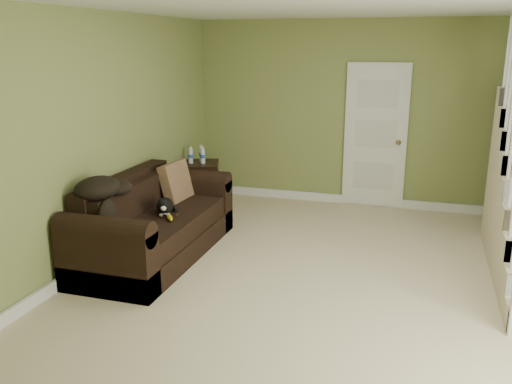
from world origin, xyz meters
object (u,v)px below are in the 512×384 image
Objects in this scene: sofa at (153,226)px; cat at (164,206)px; banana at (170,218)px; side_table at (199,184)px.

sofa is 4.64× the size of cat.
cat is at bearing 96.28° from banana.
banana is at bearing -75.52° from side_table.
side_table is 1.83× the size of cat.
sofa is 1.85m from side_table.
cat reaches higher than banana.
side_table is (-0.23, 1.84, -0.00)m from sofa.
cat is at bearing 10.03° from sofa.
side_table reaches higher than cat.
banana is at bearing -70.84° from cat.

